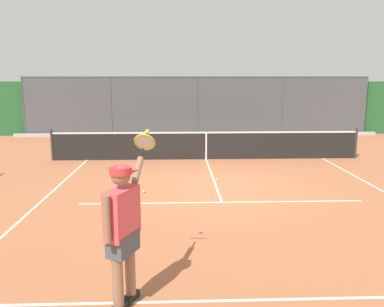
{
  "coord_description": "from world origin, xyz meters",
  "views": [
    {
      "loc": [
        1.0,
        9.66,
        2.73
      ],
      "look_at": [
        0.66,
        0.77,
        1.05
      ],
      "focal_mm": 36.81,
      "sensor_mm": 36.0,
      "label": 1
    }
  ],
  "objects": [
    {
      "name": "tennis_ball_by_sideline",
      "position": [
        1.82,
        0.33,
        0.03
      ],
      "size": [
        0.07,
        0.07,
        0.07
      ],
      "primitive_type": "sphere",
      "color": "#C1D138",
      "rests_on": "ground"
    },
    {
      "name": "court_line_markings",
      "position": [
        0.0,
        1.52,
        0.0
      ],
      "size": [
        8.25,
        8.92,
        0.01
      ],
      "color": "white",
      "rests_on": "ground"
    },
    {
      "name": "ground_plane",
      "position": [
        0.0,
        0.0,
        0.0
      ],
      "size": [
        60.0,
        60.0,
        0.0
      ],
      "primitive_type": "plane",
      "color": "#A8603D"
    },
    {
      "name": "tennis_player",
      "position": [
        1.65,
        5.22,
        1.04
      ],
      "size": [
        0.57,
        1.41,
        2.04
      ],
      "rotation": [
        0.0,
        0.0,
        -2.0
      ],
      "color": "black",
      "rests_on": "ground"
    },
    {
      "name": "tennis_ball_mid_court",
      "position": [
        -0.07,
        -0.71,
        0.03
      ],
      "size": [
        0.07,
        0.07,
        0.07
      ],
      "primitive_type": "sphere",
      "color": "#CCDB33",
      "rests_on": "ground"
    },
    {
      "name": "fence_backdrop",
      "position": [
        -0.0,
        -10.32,
        1.31
      ],
      "size": [
        19.79,
        1.37,
        2.89
      ],
      "color": "#474C51",
      "rests_on": "ground"
    },
    {
      "name": "tennis_net",
      "position": [
        0.0,
        -3.71,
        0.49
      ],
      "size": [
        10.6,
        0.09,
        1.07
      ],
      "color": "#2D2D2D",
      "rests_on": "ground"
    }
  ]
}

